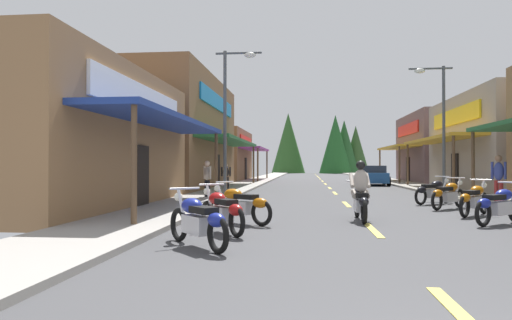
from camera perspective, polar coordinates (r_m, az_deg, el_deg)
ground at (r=34.91m, az=8.57°, el=-3.06°), size 9.03×94.74×0.10m
sidewalk_left at (r=35.13m, az=-0.83°, el=-2.87°), size 2.44×94.74×0.12m
sidewalk_right at (r=35.61m, az=17.85°, el=-2.81°), size 2.44×94.74×0.12m
centerline_dashes at (r=38.30m, az=8.35°, el=-2.76°), size 0.16×69.75×0.01m
storefront_left_nearest at (r=17.76m, az=-26.35°, el=2.37°), size 10.01×11.22×4.70m
storefront_left_middle at (r=29.61m, az=-10.66°, el=3.21°), size 7.99×13.86×6.83m
storefront_left_far at (r=42.88m, az=-5.85°, el=0.54°), size 8.73×10.47×4.59m
storefront_right_far at (r=41.19m, az=23.12°, el=1.34°), size 9.06×10.44×5.62m
streetlamp_left at (r=19.90m, az=-3.04°, el=7.01°), size 1.98×0.30×6.32m
streetlamp_right at (r=23.30m, az=21.41°, el=5.59°), size 1.98×0.30×6.07m
motorcycle_parked_right_2 at (r=12.80m, az=27.73°, el=-4.87°), size 1.69×1.47×1.04m
motorcycle_parked_right_3 at (r=14.64m, az=25.26°, el=-4.34°), size 1.41×1.74×1.04m
motorcycle_parked_right_4 at (r=16.52m, az=22.57°, el=-3.92°), size 1.55×1.61×1.04m
motorcycle_parked_right_5 at (r=18.36m, az=20.98°, el=-3.58°), size 1.72×1.43×1.04m
motorcycle_parked_left_0 at (r=8.30m, az=-7.19°, el=-7.31°), size 1.46×1.69×1.04m
motorcycle_parked_left_1 at (r=9.98m, az=-4.25°, el=-6.17°), size 1.31×1.81×1.04m
motorcycle_parked_left_2 at (r=11.52m, az=-2.03°, el=-5.43°), size 1.80×1.33×1.04m
rider_cruising_lead at (r=12.36m, az=12.73°, el=-4.31°), size 0.60×2.14×1.57m
pedestrian_by_shop at (r=18.50m, az=27.69°, el=-1.77°), size 0.43×0.47×1.81m
pedestrian_browsing at (r=29.66m, az=-3.72°, el=-1.68°), size 0.40×0.51×1.56m
pedestrian_waiting at (r=26.08m, az=-3.71°, el=-1.85°), size 0.57×0.28×1.54m
pedestrian_strolling at (r=19.50m, az=-6.02°, el=-2.13°), size 0.43×0.45×1.62m
parked_car_curbside at (r=34.13m, az=14.22°, el=-1.87°), size 2.27×4.40×1.40m
treeline_backdrop at (r=81.85m, az=8.43°, el=1.82°), size 17.20×8.07×10.65m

